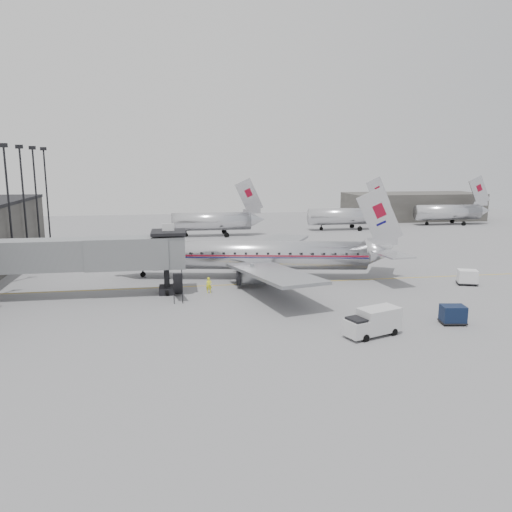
{
  "coord_description": "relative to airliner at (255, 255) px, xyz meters",
  "views": [
    {
      "loc": [
        -8.2,
        -46.36,
        13.33
      ],
      "look_at": [
        0.18,
        5.53,
        3.2
      ],
      "focal_mm": 35.0,
      "sensor_mm": 36.0,
      "label": 1
    }
  ],
  "objects": [
    {
      "name": "ground",
      "position": [
        -0.65,
        -8.88,
        -2.64
      ],
      "size": [
        160.0,
        160.0,
        0.0
      ],
      "primitive_type": "plane",
      "color": "slate",
      "rests_on": "ground"
    },
    {
      "name": "hangar",
      "position": [
        44.35,
        51.12,
        0.36
      ],
      "size": [
        30.0,
        12.0,
        6.0
      ],
      "primitive_type": "cube",
      "color": "#3A3835",
      "rests_on": "ground"
    },
    {
      "name": "apron_line",
      "position": [
        2.35,
        -2.88,
        -2.64
      ],
      "size": [
        60.0,
        0.15,
        0.01
      ],
      "primitive_type": "cube",
      "rotation": [
        0.0,
        0.0,
        1.57
      ],
      "color": "gold",
      "rests_on": "ground"
    },
    {
      "name": "jet_bridge",
      "position": [
        -17.31,
        -5.21,
        1.53
      ],
      "size": [
        21.0,
        6.2,
        7.1
      ],
      "color": "slate",
      "rests_on": "ground"
    },
    {
      "name": "floodlight_masts",
      "position": [
        -28.15,
        4.12,
        5.72
      ],
      "size": [
        0.9,
        42.25,
        15.25
      ],
      "color": "black",
      "rests_on": "ground"
    },
    {
      "name": "distant_aircraft_near",
      "position": [
        -2.45,
        33.12,
        0.09
      ],
      "size": [
        16.39,
        3.2,
        10.26
      ],
      "color": "silver",
      "rests_on": "ground"
    },
    {
      "name": "distant_aircraft_mid",
      "position": [
        23.55,
        37.12,
        0.09
      ],
      "size": [
        16.39,
        3.2,
        10.26
      ],
      "color": "silver",
      "rests_on": "ground"
    },
    {
      "name": "distant_aircraft_far",
      "position": [
        47.55,
        41.12,
        0.09
      ],
      "size": [
        16.39,
        3.2,
        10.26
      ],
      "color": "silver",
      "rests_on": "ground"
    },
    {
      "name": "airliner",
      "position": [
        0.0,
        0.0,
        0.0
      ],
      "size": [
        32.97,
        30.29,
        10.51
      ],
      "rotation": [
        0.0,
        0.0,
        -0.19
      ],
      "color": "silver",
      "rests_on": "ground"
    },
    {
      "name": "service_van",
      "position": [
        5.87,
        -20.47,
        -1.53
      ],
      "size": [
        4.84,
        3.14,
        2.13
      ],
      "rotation": [
        0.0,
        0.0,
        0.34
      ],
      "color": "silver",
      "rests_on": "ground"
    },
    {
      "name": "baggage_cart_navy",
      "position": [
        13.49,
        -18.88,
        -1.82
      ],
      "size": [
        2.19,
        1.8,
        1.56
      ],
      "rotation": [
        0.0,
        0.0,
        -0.15
      ],
      "color": "#0C1833",
      "rests_on": "ground"
    },
    {
      "name": "baggage_cart_white",
      "position": [
        22.22,
        -6.88,
        -1.78
      ],
      "size": [
        2.48,
        2.19,
        1.62
      ],
      "rotation": [
        0.0,
        0.0,
        -0.35
      ],
      "color": "silver",
      "rests_on": "ground"
    },
    {
      "name": "ramp_worker",
      "position": [
        -5.75,
        -5.88,
        -1.83
      ],
      "size": [
        0.61,
        0.41,
        1.63
      ],
      "primitive_type": "imported",
      "rotation": [
        0.0,
        0.0,
        0.03
      ],
      "color": "#F5F51C",
      "rests_on": "ground"
    }
  ]
}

